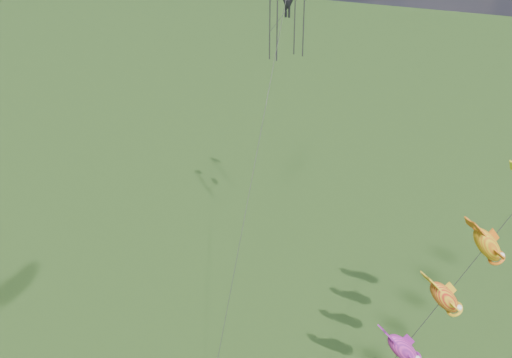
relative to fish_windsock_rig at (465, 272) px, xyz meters
The scene contains 1 object.
fish_windsock_rig is the anchor object (origin of this frame).
Camera 1 is at (25.26, -13.68, 23.83)m, focal length 40.00 mm.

